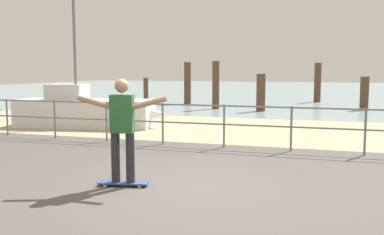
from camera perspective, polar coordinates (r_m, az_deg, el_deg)
ground_plane at (r=6.20m, az=-4.81°, el=-11.36°), size 24.00×10.00×0.04m
beach_strip at (r=13.77m, az=8.06°, el=-1.61°), size 24.00×6.00×0.04m
sea_surface at (r=41.56m, az=14.62°, el=3.50°), size 72.00×50.00×0.04m
railing_fence at (r=10.88m, az=-3.85°, el=0.04°), size 12.59×0.05×1.05m
sailboat at (r=14.64m, az=-13.16°, el=0.81°), size 5.06×2.12×5.21m
skateboard at (r=7.16m, az=-8.94°, el=-8.44°), size 0.82×0.36×0.08m
skateboarder at (r=6.98m, az=-9.07°, el=-0.88°), size 1.43×0.38×1.65m
groyne_post_0 at (r=24.04m, az=-6.03°, el=3.47°), size 0.26×0.26×1.42m
groyne_post_1 at (r=23.72m, az=-0.59°, el=4.50°), size 0.38×0.38×2.27m
groyne_post_2 at (r=20.73m, az=3.12°, el=4.23°), size 0.34×0.34×2.27m
groyne_post_3 at (r=19.76m, az=8.97°, el=3.21°), size 0.40×0.40×1.69m
groyne_post_4 at (r=26.05m, az=16.06°, el=4.39°), size 0.38×0.38×2.25m
groyne_post_5 at (r=21.65m, az=21.56°, el=2.93°), size 0.39×0.39×1.55m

